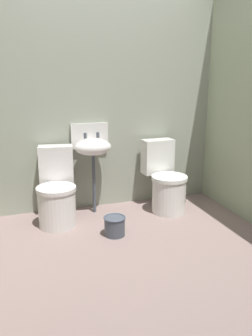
{
  "coord_description": "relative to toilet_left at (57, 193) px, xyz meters",
  "views": [
    {
      "loc": [
        -0.93,
        -2.55,
        1.51
      ],
      "look_at": [
        0.0,
        0.32,
        0.7
      ],
      "focal_mm": 37.24,
      "sensor_mm": 36.0,
      "label": 1
    }
  ],
  "objects": [
    {
      "name": "wall_back",
      "position": [
        0.56,
        0.4,
        0.85
      ],
      "size": [
        3.12,
        0.1,
        2.34
      ],
      "primitive_type": "cube",
      "color": "#969D8A",
      "rests_on": "ground"
    },
    {
      "name": "bucket",
      "position": [
        0.48,
        -0.48,
        -0.22
      ],
      "size": [
        0.22,
        0.22,
        0.19
      ],
      "color": "#454C58",
      "rests_on": "ground"
    },
    {
      "name": "toilet_left",
      "position": [
        0.0,
        0.0,
        0.0
      ],
      "size": [
        0.47,
        0.64,
        0.78
      ],
      "rotation": [
        0.0,
        0.0,
        2.99
      ],
      "color": "white",
      "rests_on": "ground"
    },
    {
      "name": "ground_plane",
      "position": [
        0.56,
        -0.92,
        -0.36
      ],
      "size": [
        3.12,
        2.94,
        0.08
      ],
      "primitive_type": "cube",
      "color": "gray"
    },
    {
      "name": "toilet_right",
      "position": [
        1.23,
        -0.0,
        0.0
      ],
      "size": [
        0.43,
        0.61,
        0.78
      ],
      "rotation": [
        0.0,
        0.0,
        3.21
      ],
      "color": "white",
      "rests_on": "ground"
    },
    {
      "name": "sink",
      "position": [
        0.43,
        0.19,
        0.43
      ],
      "size": [
        0.42,
        0.35,
        0.99
      ],
      "color": "#454C58",
      "rests_on": "ground"
    }
  ]
}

